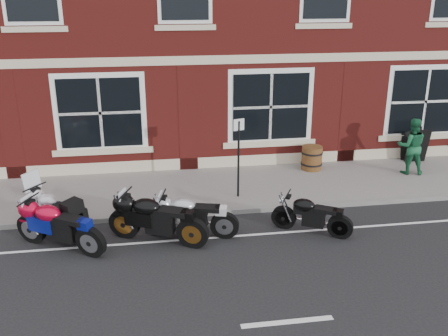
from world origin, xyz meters
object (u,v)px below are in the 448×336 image
Objects in this scene: moto_touring_silver at (55,210)px; moto_naked_black at (310,213)px; moto_sport_silver at (191,214)px; pedestrian_right at (411,146)px; parking_sign at (239,153)px; moto_sport_black at (156,217)px; a_board_sign at (415,144)px; barrel_planter at (312,158)px; moto_sport_red at (59,224)px.

moto_naked_black is (5.76, -0.93, -0.08)m from moto_touring_silver.
moto_sport_silver is 1.23× the size of pedestrian_right.
moto_naked_black is (2.72, -0.26, -0.06)m from moto_sport_silver.
pedestrian_right reaches higher than moto_sport_silver.
parking_sign reaches higher than moto_sport_silver.
moto_sport_black is 0.79m from moto_sport_silver.
a_board_sign reaches higher than barrel_planter.
moto_sport_black is at bearing 119.60° from moto_naked_black.
moto_touring_silver reaches higher than barrel_planter.
parking_sign reaches higher than a_board_sign.
barrel_planter is 0.34× the size of parking_sign.
pedestrian_right is at bearing -120.05° from a_board_sign.
moto_naked_black is 2.60m from parking_sign.
moto_sport_red is at bearing 32.22° from pedestrian_right.
parking_sign reaches higher than moto_sport_red.
pedestrian_right is at bearing -43.29° from moto_sport_black.
moto_naked_black reaches higher than barrel_planter.
moto_touring_silver is at bearing 95.17° from moto_sport_black.
moto_sport_silver is (0.77, 0.17, -0.06)m from moto_sport_black.
moto_sport_silver is at bearing 37.57° from pedestrian_right.
a_board_sign reaches higher than moto_sport_silver.
moto_naked_black is at bearing -51.42° from moto_touring_silver.
moto_touring_silver reaches higher than moto_naked_black.
barrel_planter is (1.29, 3.83, -0.01)m from moto_naked_black.
pedestrian_right is (4.06, 3.05, 0.47)m from moto_naked_black.
moto_sport_red is at bearing 108.72° from moto_sport_silver.
moto_touring_silver is 1.47× the size of a_board_sign.
moto_sport_black reaches higher than moto_naked_black.
moto_touring_silver is at bearing 45.67° from moto_sport_red.
pedestrian_right is 1.50× the size of a_board_sign.
moto_touring_silver is at bearing 176.89° from parking_sign.
pedestrian_right reaches higher than moto_touring_silver.
moto_sport_silver is at bearing -55.19° from moto_sport_red.
pedestrian_right is at bearing -21.80° from moto_naked_black.
barrel_planter is (4.78, 3.73, -0.12)m from moto_sport_black.
moto_sport_silver reaches higher than moto_naked_black.
parking_sign is (-6.05, -2.00, 0.66)m from a_board_sign.
moto_sport_black is at bearing -155.45° from parking_sign.
moto_touring_silver is 0.98× the size of pedestrian_right.
moto_naked_black is 1.50× the size of a_board_sign.
barrel_planter is 3.24m from parking_sign.
parking_sign reaches higher than pedestrian_right.
moto_sport_red is 0.95× the size of parking_sign.
parking_sign is (-1.29, 2.08, 0.85)m from moto_naked_black.
parking_sign is at bearing -33.47° from moto_sport_red.
moto_naked_black is at bearing -66.31° from moto_sport_black.
a_board_sign is at bearing -25.56° from moto_touring_silver.
moto_naked_black is 5.10m from pedestrian_right.
moto_naked_black is at bearing -108.68° from barrel_planter.
moto_naked_black is (3.49, -0.10, -0.12)m from moto_sport_black.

